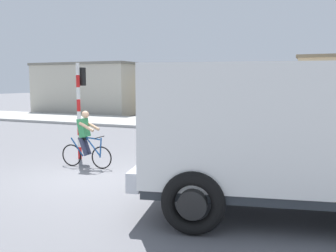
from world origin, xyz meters
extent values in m
plane|color=slate|center=(0.00, 0.00, 0.00)|extent=(120.00, 120.00, 0.00)
cube|color=#ADADA8|center=(0.00, 12.69, 0.08)|extent=(80.00, 5.00, 0.16)
cube|color=white|center=(5.17, -0.93, 1.80)|extent=(5.61, 3.54, 2.20)
cube|color=#2D3338|center=(5.17, -0.93, 0.62)|extent=(5.50, 3.47, 0.16)
cube|color=silver|center=(2.54, -1.50, 0.80)|extent=(0.74, 2.37, 0.36)
cube|color=black|center=(2.68, -1.47, 2.30)|extent=(0.57, 2.10, 0.70)
torus|color=black|center=(3.87, -2.52, 0.55)|extent=(1.13, 0.47, 1.10)
cylinder|color=black|center=(3.87, -2.52, 0.55)|extent=(0.55, 0.40, 0.50)
torus|color=black|center=(3.33, -0.02, 0.55)|extent=(1.13, 0.47, 1.10)
cylinder|color=black|center=(3.33, -0.02, 0.55)|extent=(0.55, 0.40, 0.50)
torus|color=black|center=(-0.29, 1.03, 0.34)|extent=(0.68, 0.07, 0.68)
torus|color=black|center=(-1.34, 0.98, 0.34)|extent=(0.68, 0.07, 0.68)
cylinder|color=#1E4C8C|center=(-0.64, 1.01, 0.91)|extent=(0.60, 0.07, 0.09)
cylinder|color=#1E4C8C|center=(-0.58, 1.02, 0.66)|extent=(0.51, 0.07, 0.57)
cylinder|color=#1E4C8C|center=(-1.13, 0.99, 0.61)|extent=(0.44, 0.07, 0.57)
cylinder|color=#1E4C8C|center=(-0.31, 1.03, 0.64)|extent=(0.10, 0.05, 0.59)
cylinder|color=black|center=(-0.34, 1.03, 0.95)|extent=(0.05, 0.50, 0.03)
cube|color=black|center=(-0.93, 1.00, 0.88)|extent=(0.25, 0.13, 0.06)
cube|color=#338C51|center=(-0.88, 1.00, 1.21)|extent=(0.31, 0.33, 0.59)
sphere|color=tan|center=(-0.81, 1.01, 1.61)|extent=(0.22, 0.22, 0.22)
cylinder|color=#2D334C|center=(-0.86, 1.10, 0.65)|extent=(0.31, 0.13, 0.57)
cylinder|color=tan|center=(-0.69, 1.17, 1.26)|extent=(0.50, 0.11, 0.29)
cylinder|color=#2D334C|center=(-0.85, 0.90, 0.65)|extent=(0.31, 0.13, 0.57)
cylinder|color=tan|center=(-0.67, 0.85, 1.26)|extent=(0.50, 0.11, 0.29)
cylinder|color=red|center=(-1.82, 2.03, 0.20)|extent=(0.12, 0.12, 0.40)
cylinder|color=white|center=(-1.82, 2.03, 0.60)|extent=(0.12, 0.12, 0.40)
cylinder|color=red|center=(-1.82, 2.03, 1.00)|extent=(0.12, 0.12, 0.40)
cylinder|color=white|center=(-1.82, 2.03, 1.40)|extent=(0.12, 0.12, 0.40)
cylinder|color=red|center=(-1.82, 2.03, 1.80)|extent=(0.12, 0.12, 0.40)
cylinder|color=white|center=(-1.82, 2.03, 2.20)|extent=(0.12, 0.12, 0.40)
cylinder|color=red|center=(-1.82, 2.03, 2.60)|extent=(0.12, 0.12, 0.40)
cylinder|color=white|center=(-1.82, 2.03, 3.00)|extent=(0.12, 0.12, 0.40)
cube|color=black|center=(-1.82, 2.21, 2.75)|extent=(0.24, 0.20, 0.60)
sphere|color=orange|center=(-1.82, 2.33, 2.75)|extent=(0.14, 0.14, 0.14)
cube|color=#234C9E|center=(3.76, 7.94, 0.65)|extent=(4.32, 2.75, 0.70)
cube|color=black|center=(3.62, 7.90, 1.30)|extent=(2.52, 2.00, 0.60)
cylinder|color=black|center=(4.71, 9.10, 0.30)|extent=(0.63, 0.34, 0.60)
cylinder|color=black|center=(5.19, 7.47, 0.30)|extent=(0.63, 0.34, 0.60)
cylinder|color=black|center=(2.33, 8.41, 0.30)|extent=(0.63, 0.34, 0.60)
cylinder|color=black|center=(2.81, 6.78, 0.30)|extent=(0.63, 0.34, 0.60)
cube|color=#B2AD9E|center=(-12.52, 19.10, 1.94)|extent=(8.61, 6.85, 3.88)
cube|color=slate|center=(-12.52, 19.10, 3.98)|extent=(8.78, 6.98, 0.20)
cube|color=beige|center=(-2.74, 19.67, 1.81)|extent=(7.68, 5.43, 3.63)
cube|color=gray|center=(-2.74, 19.67, 3.73)|extent=(7.84, 5.54, 0.20)
camera|label=1|loc=(5.96, -8.36, 2.58)|focal=40.70mm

